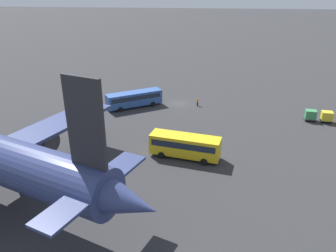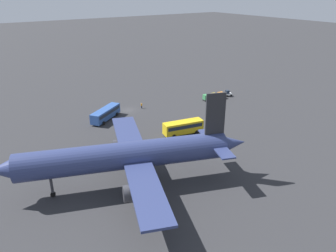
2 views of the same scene
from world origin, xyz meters
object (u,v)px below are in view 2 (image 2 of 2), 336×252
object	(u,v)px
cargo_cart_orange	(221,95)
cargo_cart_green	(206,97)
airplane	(128,156)
shuttle_bus_far	(183,127)
baggage_tug	(228,93)
shuttle_bus_near	(106,113)
worker_person	(142,106)
cargo_cart_yellow	(213,96)

from	to	relation	value
cargo_cart_orange	cargo_cart_green	xyz separation A→B (m)	(5.53, -0.90, 0.00)
airplane	cargo_cart_green	world-z (taller)	airplane
airplane	shuttle_bus_far	size ratio (longest dim) A/B	4.28
baggage_tug	cargo_cart_green	size ratio (longest dim) A/B	1.17
airplane	cargo_cart_orange	xyz separation A→B (m)	(-50.08, -29.40, -5.21)
shuttle_bus_far	cargo_cart_orange	bearing A→B (deg)	-139.19
shuttle_bus_near	worker_person	bearing A→B (deg)	156.35
cargo_cart_yellow	cargo_cart_green	size ratio (longest dim) A/B	1.00
shuttle_bus_near	cargo_cart_yellow	distance (m)	37.19
airplane	shuttle_bus_near	bearing A→B (deg)	-87.03
baggage_tug	cargo_cart_yellow	bearing A→B (deg)	4.29
airplane	cargo_cart_green	bearing A→B (deg)	-125.69
shuttle_bus_far	shuttle_bus_near	bearing A→B (deg)	-48.33
shuttle_bus_near	worker_person	distance (m)	13.25
cargo_cart_yellow	airplane	bearing A→B (deg)	32.30
cargo_cart_orange	shuttle_bus_far	bearing A→B (deg)	30.18
airplane	cargo_cart_green	size ratio (longest dim) A/B	21.07
cargo_cart_yellow	shuttle_bus_far	bearing A→B (deg)	33.68
shuttle_bus_far	cargo_cart_green	distance (m)	27.91
worker_person	cargo_cart_orange	xyz separation A→B (m)	(-26.80, 6.49, 0.32)
shuttle_bus_near	cargo_cart_green	bearing A→B (deg)	140.48
airplane	baggage_tug	bearing A→B (deg)	-130.91
airplane	cargo_cart_orange	distance (m)	58.31
cargo_cart_orange	cargo_cart_yellow	world-z (taller)	same
worker_person	cargo_cart_yellow	xyz separation A→B (m)	(-24.03, 5.98, 0.32)
airplane	cargo_cart_green	distance (m)	54.13
cargo_cart_orange	shuttle_bus_near	bearing A→B (deg)	-5.83
baggage_tug	cargo_cart_orange	size ratio (longest dim) A/B	1.17
worker_person	cargo_cart_orange	bearing A→B (deg)	166.39
worker_person	cargo_cart_green	distance (m)	21.99
shuttle_bus_near	shuttle_bus_far	world-z (taller)	shuttle_bus_far
shuttle_bus_far	cargo_cart_orange	distance (m)	32.01
worker_person	cargo_cart_green	size ratio (longest dim) A/B	0.81
cargo_cart_orange	baggage_tug	bearing A→B (deg)	-173.73
shuttle_bus_near	cargo_cart_green	size ratio (longest dim) A/B	5.17
baggage_tug	worker_person	size ratio (longest dim) A/B	1.44
shuttle_bus_near	shuttle_bus_far	bearing A→B (deg)	86.79
shuttle_bus_far	cargo_cart_yellow	distance (m)	29.93
airplane	shuttle_bus_far	world-z (taller)	airplane
worker_person	cargo_cart_orange	distance (m)	27.57
cargo_cart_yellow	cargo_cart_green	bearing A→B (deg)	-8.10
worker_person	cargo_cart_green	world-z (taller)	cargo_cart_green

